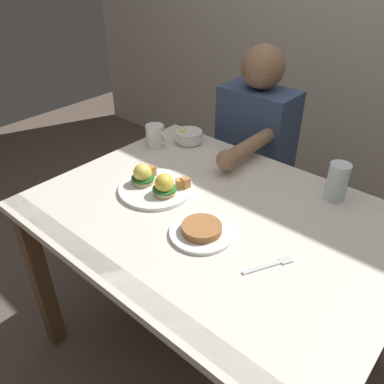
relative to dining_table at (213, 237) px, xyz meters
name	(u,v)px	position (x,y,z in m)	size (l,w,h in m)	color
ground_plane	(209,349)	(0.00, 0.00, -0.63)	(6.00, 6.00, 0.00)	brown
dining_table	(213,237)	(0.00, 0.00, 0.00)	(1.20, 0.90, 0.74)	silver
eggs_benedict_plate	(155,184)	(-0.24, -0.03, 0.13)	(0.27, 0.27, 0.09)	white
fruit_bowl	(189,136)	(-0.41, 0.34, 0.14)	(0.12, 0.12, 0.06)	white
coffee_mug	(155,135)	(-0.50, 0.22, 0.16)	(0.11, 0.08, 0.09)	white
fork	(271,265)	(0.27, -0.09, 0.11)	(0.09, 0.15, 0.00)	silver
water_glass_near	(337,184)	(0.26, 0.35, 0.16)	(0.07, 0.07, 0.13)	silver
side_plate	(202,231)	(0.04, -0.11, 0.12)	(0.20, 0.20, 0.04)	white
diner_person	(252,152)	(-0.24, 0.60, 0.02)	(0.34, 0.54, 1.14)	#33333D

